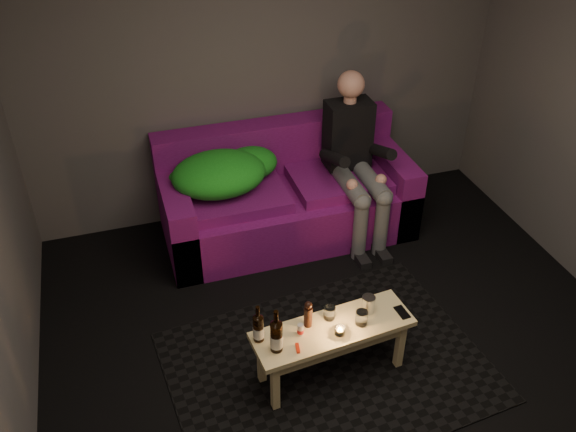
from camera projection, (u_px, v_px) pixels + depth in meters
name	position (u px, v px, depth m)	size (l,w,h in m)	color
floor	(366.00, 388.00, 3.89)	(4.50, 4.50, 0.00)	black
room	(353.00, 124.00, 3.32)	(4.50, 4.50, 4.50)	silver
rug	(328.00, 366.00, 4.04)	(2.04, 1.48, 0.01)	black
sofa	(285.00, 197.00, 5.14)	(2.05, 0.92, 0.88)	#650D5D
green_blanket	(224.00, 172.00, 4.81)	(0.90, 0.62, 0.31)	#18891C
person	(355.00, 157.00, 4.92)	(0.37, 0.85, 1.37)	black
coffee_table	(333.00, 335.00, 3.80)	(1.04, 0.42, 0.42)	#D3B97B
beer_bottle_a	(258.00, 328.00, 3.62)	(0.07, 0.07, 0.27)	black
beer_bottle_b	(276.00, 336.00, 3.55)	(0.08, 0.08, 0.31)	black
salt_shaker	(300.00, 330.00, 3.69)	(0.04, 0.04, 0.08)	silver
pepper_mill	(308.00, 317.00, 3.73)	(0.05, 0.05, 0.14)	black
tumbler_back	(329.00, 313.00, 3.80)	(0.07, 0.07, 0.09)	white
tealight	(340.00, 331.00, 3.70)	(0.06, 0.06, 0.05)	white
tumbler_front	(362.00, 318.00, 3.76)	(0.08, 0.08, 0.10)	white
steel_cup	(368.00, 304.00, 3.84)	(0.09, 0.09, 0.12)	silver
smartphone	(402.00, 312.00, 3.86)	(0.06, 0.12, 0.01)	black
red_lighter	(298.00, 348.00, 3.61)	(0.02, 0.08, 0.01)	red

